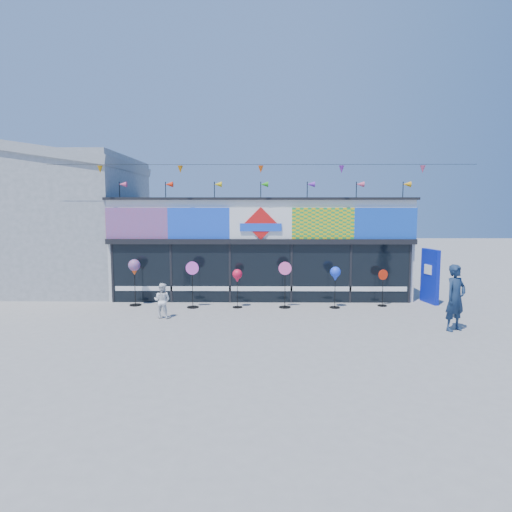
{
  "coord_description": "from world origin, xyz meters",
  "views": [
    {
      "loc": [
        -0.0,
        -14.18,
        3.75
      ],
      "look_at": [
        -0.17,
        2.0,
        1.99
      ],
      "focal_mm": 32.0,
      "sensor_mm": 36.0,
      "label": 1
    }
  ],
  "objects_px": {
    "spinner_1": "(192,283)",
    "spinner_2": "(237,277)",
    "adult_man": "(456,298)",
    "spinner_0": "(134,269)",
    "spinner_4": "(335,275)",
    "child": "(162,301)",
    "spinner_3": "(285,284)",
    "spinner_5": "(383,287)",
    "blue_sign": "(430,276)"
  },
  "relations": [
    {
      "from": "blue_sign",
      "to": "spinner_0",
      "type": "bearing_deg",
      "value": 170.59
    },
    {
      "from": "adult_man",
      "to": "spinner_2",
      "type": "bearing_deg",
      "value": 127.41
    },
    {
      "from": "spinner_0",
      "to": "spinner_2",
      "type": "xyz_separation_m",
      "value": [
        3.91,
        -0.33,
        -0.26
      ]
    },
    {
      "from": "spinner_0",
      "to": "blue_sign",
      "type": "bearing_deg",
      "value": 2.88
    },
    {
      "from": "spinner_5",
      "to": "spinner_1",
      "type": "bearing_deg",
      "value": -177.22
    },
    {
      "from": "spinner_1",
      "to": "adult_man",
      "type": "distance_m",
      "value": 8.95
    },
    {
      "from": "spinner_2",
      "to": "spinner_3",
      "type": "xyz_separation_m",
      "value": [
        1.77,
        0.01,
        -0.25
      ]
    },
    {
      "from": "spinner_0",
      "to": "adult_man",
      "type": "xyz_separation_m",
      "value": [
        10.65,
        -3.42,
        -0.41
      ]
    },
    {
      "from": "spinner_5",
      "to": "child",
      "type": "xyz_separation_m",
      "value": [
        -7.92,
        -1.94,
        -0.14
      ]
    },
    {
      "from": "spinner_0",
      "to": "spinner_1",
      "type": "xyz_separation_m",
      "value": [
        2.24,
        -0.35,
        -0.5
      ]
    },
    {
      "from": "spinner_0",
      "to": "spinner_4",
      "type": "height_order",
      "value": "spinner_0"
    },
    {
      "from": "spinner_3",
      "to": "spinner_4",
      "type": "height_order",
      "value": "spinner_3"
    },
    {
      "from": "spinner_0",
      "to": "spinner_2",
      "type": "height_order",
      "value": "spinner_0"
    },
    {
      "from": "spinner_5",
      "to": "child",
      "type": "bearing_deg",
      "value": -166.26
    },
    {
      "from": "spinner_0",
      "to": "spinner_5",
      "type": "relative_size",
      "value": 1.27
    },
    {
      "from": "spinner_1",
      "to": "spinner_3",
      "type": "xyz_separation_m",
      "value": [
        3.43,
        0.03,
        -0.01
      ]
    },
    {
      "from": "spinner_4",
      "to": "spinner_0",
      "type": "bearing_deg",
      "value": 177.39
    },
    {
      "from": "blue_sign",
      "to": "spinner_0",
      "type": "xyz_separation_m",
      "value": [
        -11.35,
        -0.57,
        0.35
      ]
    },
    {
      "from": "spinner_0",
      "to": "spinner_4",
      "type": "relative_size",
      "value": 1.14
    },
    {
      "from": "spinner_1",
      "to": "child",
      "type": "height_order",
      "value": "spinner_1"
    },
    {
      "from": "spinner_3",
      "to": "child",
      "type": "height_order",
      "value": "spinner_3"
    },
    {
      "from": "spinner_4",
      "to": "adult_man",
      "type": "bearing_deg",
      "value": -44.55
    },
    {
      "from": "spinner_3",
      "to": "spinner_5",
      "type": "height_order",
      "value": "spinner_3"
    },
    {
      "from": "spinner_3",
      "to": "adult_man",
      "type": "distance_m",
      "value": 5.86
    },
    {
      "from": "blue_sign",
      "to": "spinner_2",
      "type": "xyz_separation_m",
      "value": [
        -7.44,
        -0.9,
        0.1
      ]
    },
    {
      "from": "spinner_0",
      "to": "adult_man",
      "type": "relative_size",
      "value": 0.88
    },
    {
      "from": "adult_man",
      "to": "child",
      "type": "xyz_separation_m",
      "value": [
        -9.2,
        1.47,
        -0.41
      ]
    },
    {
      "from": "spinner_4",
      "to": "child",
      "type": "distance_m",
      "value": 6.31
    },
    {
      "from": "spinner_1",
      "to": "child",
      "type": "xyz_separation_m",
      "value": [
        -0.79,
        -1.59,
        -0.32
      ]
    },
    {
      "from": "spinner_5",
      "to": "adult_man",
      "type": "bearing_deg",
      "value": -69.52
    },
    {
      "from": "adult_man",
      "to": "child",
      "type": "height_order",
      "value": "adult_man"
    },
    {
      "from": "spinner_1",
      "to": "spinner_2",
      "type": "relative_size",
      "value": 1.2
    },
    {
      "from": "spinner_2",
      "to": "spinner_3",
      "type": "height_order",
      "value": "spinner_3"
    },
    {
      "from": "spinner_3",
      "to": "spinner_4",
      "type": "bearing_deg",
      "value": -0.71
    },
    {
      "from": "spinner_0",
      "to": "spinner_3",
      "type": "distance_m",
      "value": 5.7
    },
    {
      "from": "spinner_4",
      "to": "child",
      "type": "xyz_separation_m",
      "value": [
        -6.07,
        -1.6,
        -0.64
      ]
    },
    {
      "from": "spinner_0",
      "to": "spinner_5",
      "type": "height_order",
      "value": "spinner_0"
    },
    {
      "from": "spinner_1",
      "to": "spinner_5",
      "type": "xyz_separation_m",
      "value": [
        7.13,
        0.35,
        -0.18
      ]
    },
    {
      "from": "spinner_1",
      "to": "spinner_3",
      "type": "distance_m",
      "value": 3.43
    },
    {
      "from": "spinner_1",
      "to": "spinner_2",
      "type": "xyz_separation_m",
      "value": [
        1.66,
        0.03,
        0.24
      ]
    },
    {
      "from": "spinner_0",
      "to": "spinner_5",
      "type": "xyz_separation_m",
      "value": [
        9.38,
        -0.01,
        -0.68
      ]
    },
    {
      "from": "adult_man",
      "to": "child",
      "type": "bearing_deg",
      "value": 142.94
    },
    {
      "from": "spinner_1",
      "to": "adult_man",
      "type": "height_order",
      "value": "adult_man"
    },
    {
      "from": "spinner_1",
      "to": "blue_sign",
      "type": "bearing_deg",
      "value": 5.81
    },
    {
      "from": "spinner_4",
      "to": "spinner_1",
      "type": "bearing_deg",
      "value": -179.88
    },
    {
      "from": "blue_sign",
      "to": "adult_man",
      "type": "bearing_deg",
      "value": -112.24
    },
    {
      "from": "spinner_1",
      "to": "adult_man",
      "type": "relative_size",
      "value": 0.86
    },
    {
      "from": "spinner_0",
      "to": "spinner_2",
      "type": "distance_m",
      "value": 3.93
    },
    {
      "from": "spinner_4",
      "to": "spinner_5",
      "type": "relative_size",
      "value": 1.11
    },
    {
      "from": "spinner_4",
      "to": "spinner_5",
      "type": "xyz_separation_m",
      "value": [
        1.85,
        0.34,
        -0.5
      ]
    }
  ]
}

